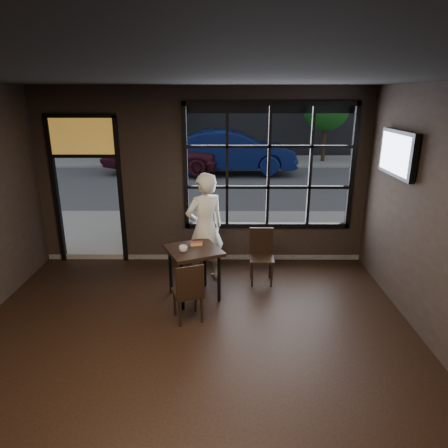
{
  "coord_description": "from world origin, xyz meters",
  "views": [
    {
      "loc": [
        0.42,
        -3.63,
        3.06
      ],
      "look_at": [
        0.4,
        2.2,
        1.15
      ],
      "focal_mm": 32.0,
      "sensor_mm": 36.0,
      "label": 1
    }
  ],
  "objects_px": {
    "cafe_table": "(194,273)",
    "navy_car": "(232,151)",
    "chair_near": "(187,291)",
    "man": "(205,228)"
  },
  "relations": [
    {
      "from": "chair_near",
      "to": "navy_car",
      "type": "bearing_deg",
      "value": -114.08
    },
    {
      "from": "man",
      "to": "navy_car",
      "type": "xyz_separation_m",
      "value": [
        0.58,
        9.44,
        -0.02
      ]
    },
    {
      "from": "cafe_table",
      "to": "chair_near",
      "type": "bearing_deg",
      "value": -118.37
    },
    {
      "from": "cafe_table",
      "to": "navy_car",
      "type": "height_order",
      "value": "navy_car"
    },
    {
      "from": "cafe_table",
      "to": "navy_car",
      "type": "relative_size",
      "value": 0.16
    },
    {
      "from": "cafe_table",
      "to": "chair_near",
      "type": "height_order",
      "value": "chair_near"
    },
    {
      "from": "chair_near",
      "to": "man",
      "type": "distance_m",
      "value": 1.36
    },
    {
      "from": "cafe_table",
      "to": "navy_car",
      "type": "xyz_separation_m",
      "value": [
        0.72,
        10.05,
        0.51
      ]
    },
    {
      "from": "cafe_table",
      "to": "chair_near",
      "type": "xyz_separation_m",
      "value": [
        -0.04,
        -0.65,
        0.03
      ]
    },
    {
      "from": "chair_near",
      "to": "man",
      "type": "relative_size",
      "value": 0.47
    }
  ]
}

